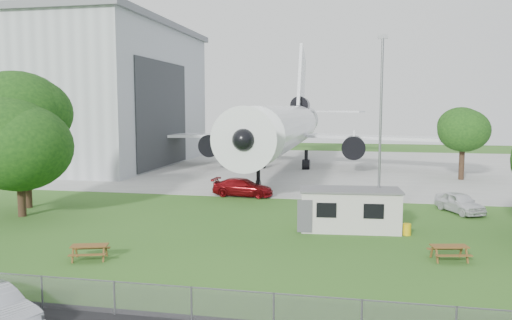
% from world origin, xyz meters
% --- Properties ---
extents(ground, '(160.00, 160.00, 0.00)m').
position_xyz_m(ground, '(0.00, 0.00, 0.00)').
color(ground, '#427428').
extents(concrete_apron, '(120.00, 46.00, 0.03)m').
position_xyz_m(concrete_apron, '(0.00, 38.00, 0.01)').
color(concrete_apron, '#B7B7B2').
rests_on(concrete_apron, ground).
extents(hangar, '(43.00, 31.00, 18.55)m').
position_xyz_m(hangar, '(-37.97, 36.00, 9.41)').
color(hangar, '#B2B7BC').
rests_on(hangar, ground).
extents(airliner, '(46.36, 47.73, 17.69)m').
position_xyz_m(airliner, '(-2.00, 35.86, 5.27)').
color(airliner, white).
rests_on(airliner, ground).
extents(site_cabin, '(6.85, 3.21, 2.62)m').
position_xyz_m(site_cabin, '(6.45, 5.24, 1.31)').
color(site_cabin, beige).
rests_on(site_cabin, ground).
extents(picnic_west, '(2.17, 1.97, 0.76)m').
position_xyz_m(picnic_west, '(-6.43, -3.51, 0.00)').
color(picnic_west, brown).
rests_on(picnic_west, ground).
extents(picnic_east, '(2.07, 1.84, 0.76)m').
position_xyz_m(picnic_east, '(11.43, -0.06, 0.00)').
color(picnic_east, brown).
rests_on(picnic_east, ground).
extents(fence, '(58.00, 0.04, 1.30)m').
position_xyz_m(fence, '(0.00, -9.50, 0.00)').
color(fence, gray).
rests_on(fence, ground).
extents(lamp_mast, '(0.16, 0.16, 12.00)m').
position_xyz_m(lamp_mast, '(8.20, 6.20, 6.00)').
color(lamp_mast, slate).
rests_on(lamp_mast, ground).
extents(tree_west_big, '(7.97, 7.97, 11.40)m').
position_xyz_m(tree_west_big, '(-17.83, 7.52, 7.40)').
color(tree_west_big, '#382619').
rests_on(tree_west_big, ground).
extents(tree_west_small, '(7.42, 7.42, 9.00)m').
position_xyz_m(tree_west_small, '(-16.33, 4.73, 5.28)').
color(tree_west_small, '#382619').
rests_on(tree_west_small, ground).
extents(tree_far_apron, '(5.71, 5.71, 8.02)m').
position_xyz_m(tree_far_apron, '(17.73, 29.42, 5.15)').
color(tree_far_apron, '#382619').
rests_on(tree_far_apron, ground).
extents(car_ne_hatch, '(3.40, 4.65, 1.47)m').
position_xyz_m(car_ne_hatch, '(14.23, 11.98, 0.74)').
color(car_ne_hatch, silver).
rests_on(car_ne_hatch, ground).
extents(car_apron_van, '(5.37, 2.42, 1.53)m').
position_xyz_m(car_apron_van, '(-2.78, 15.51, 0.76)').
color(car_apron_van, maroon).
rests_on(car_apron_van, ground).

